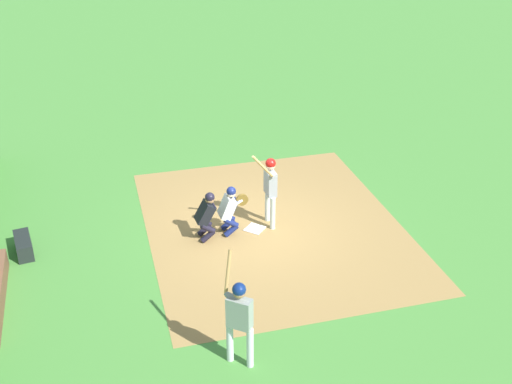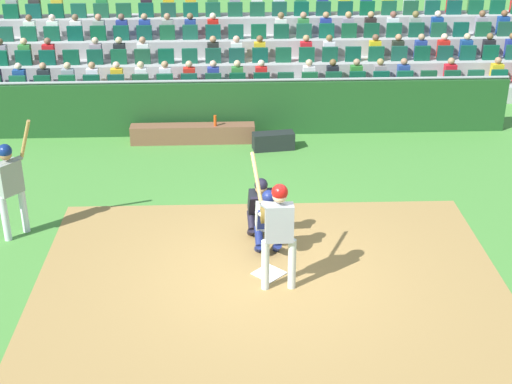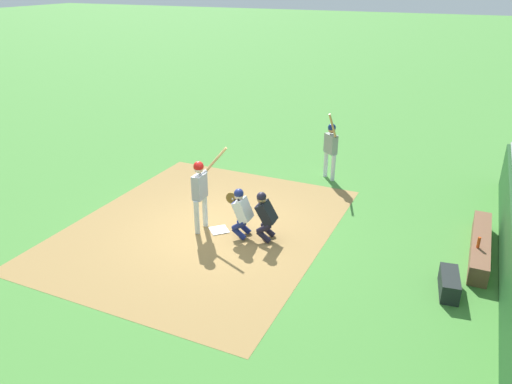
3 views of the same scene
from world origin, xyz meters
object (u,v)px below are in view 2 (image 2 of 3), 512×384
at_px(home_plate_marker, 269,273).
at_px(water_bottle_on_bench, 215,121).
at_px(equipment_duffel_bag, 273,141).
at_px(on_deck_batter, 10,180).
at_px(batter_at_plate, 278,224).
at_px(catcher_crouching, 268,219).
at_px(home_plate_umpire, 260,205).
at_px(dugout_bench, 193,134).

distance_m(home_plate_marker, water_bottle_on_bench, 6.13).
relative_size(equipment_duffel_bag, on_deck_batter, 0.43).
bearing_deg(batter_at_plate, catcher_crouching, -84.46).
bearing_deg(equipment_duffel_bag, catcher_crouching, 77.11).
height_order(equipment_duffel_bag, on_deck_batter, on_deck_batter).
xyz_separation_m(home_plate_umpire, dugout_bench, (1.39, -4.87, -0.47)).
distance_m(catcher_crouching, home_plate_umpire, 0.61).
bearing_deg(catcher_crouching, home_plate_umpire, -81.02).
bearing_deg(on_deck_batter, home_plate_umpire, 175.92).
bearing_deg(equipment_duffel_bag, water_bottle_on_bench, -26.50).
bearing_deg(water_bottle_on_bench, dugout_bench, -7.93).
bearing_deg(batter_at_plate, equipment_duffel_bag, -93.08).
xyz_separation_m(home_plate_umpire, equipment_duffel_bag, (-0.52, -4.33, -0.48)).
distance_m(catcher_crouching, equipment_duffel_bag, 4.98).
bearing_deg(home_plate_marker, catcher_crouching, -91.02).
relative_size(catcher_crouching, home_plate_umpire, 1.02).
bearing_deg(catcher_crouching, home_plate_marker, 88.98).
bearing_deg(water_bottle_on_bench, catcher_crouching, 99.86).
distance_m(home_plate_marker, equipment_duffel_bag, 5.59).
xyz_separation_m(home_plate_umpire, on_deck_batter, (4.46, -0.32, 0.44)).
relative_size(home_plate_marker, batter_at_plate, 0.20).
bearing_deg(on_deck_batter, catcher_crouching, 168.55).
distance_m(home_plate_marker, catcher_crouching, 0.95).
height_order(catcher_crouching, on_deck_batter, on_deck_batter).
bearing_deg(home_plate_umpire, dugout_bench, -74.10).
relative_size(catcher_crouching, dugout_bench, 0.44).
xyz_separation_m(catcher_crouching, on_deck_batter, (4.56, -0.92, 0.41)).
distance_m(water_bottle_on_bench, on_deck_batter, 5.78).
relative_size(batter_at_plate, home_plate_umpire, 1.73).
xyz_separation_m(batter_at_plate, equipment_duffel_bag, (-0.32, -6.00, -0.96)).
height_order(home_plate_marker, catcher_crouching, catcher_crouching).
relative_size(dugout_bench, water_bottle_on_bench, 11.40).
distance_m(home_plate_marker, dugout_bench, 6.28).
relative_size(home_plate_marker, catcher_crouching, 0.34).
bearing_deg(home_plate_umpire, catcher_crouching, 98.98).
bearing_deg(equipment_duffel_bag, dugout_bench, -23.57).
xyz_separation_m(dugout_bench, water_bottle_on_bench, (-0.54, 0.08, 0.35)).
distance_m(batter_at_plate, water_bottle_on_bench, 6.57).
xyz_separation_m(home_plate_marker, batter_at_plate, (-0.11, 0.43, 1.15)).
height_order(batter_at_plate, home_plate_umpire, batter_at_plate).
bearing_deg(water_bottle_on_bench, home_plate_marker, 98.73).
bearing_deg(home_plate_umpire, batter_at_plate, 96.79).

